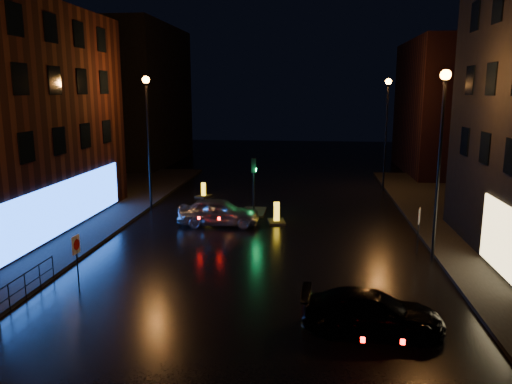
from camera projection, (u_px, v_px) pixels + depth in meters
ground at (242, 309)px, 17.43m from camera, size 120.00×120.00×0.00m
pavement_left at (4, 232)px, 26.71m from camera, size 12.00×44.00×0.15m
building_far_left at (136, 96)px, 51.84m from camera, size 8.00×16.00×14.00m
building_far_right at (451, 107)px, 45.78m from camera, size 8.00×14.00×12.00m
street_lamp_lfar at (148, 123)px, 30.79m from camera, size 0.44×0.44×8.37m
street_lamp_rnear at (441, 137)px, 21.32m from camera, size 0.44×0.44×8.37m
street_lamp_rfar at (387, 117)px, 36.91m from camera, size 0.44×0.44×8.37m
traffic_signal at (254, 205)px, 31.09m from camera, size 1.40×2.40×3.45m
guard_railing at (8, 291)px, 17.17m from camera, size 0.05×6.04×1.00m
silver_hatchback at (219, 212)px, 28.19m from camera, size 4.67×2.09×1.56m
dark_sedan at (372, 312)px, 15.74m from camera, size 4.54×2.00×1.30m
bollard_near at (277, 218)px, 28.85m from camera, size 1.16×1.53×1.21m
bollard_far at (204, 194)px, 35.85m from camera, size 1.17×1.39×1.03m
road_sign_left at (76, 249)px, 18.89m from camera, size 0.09×0.52×2.14m
road_sign_right at (419, 220)px, 23.14m from camera, size 0.19×0.52×2.17m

